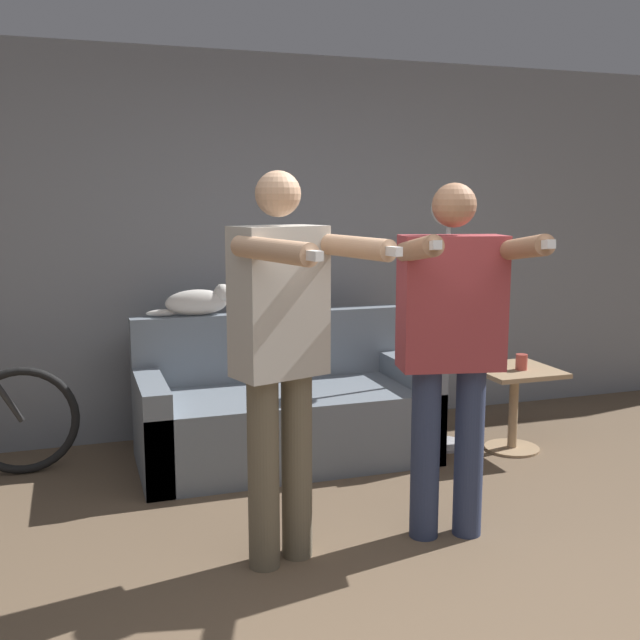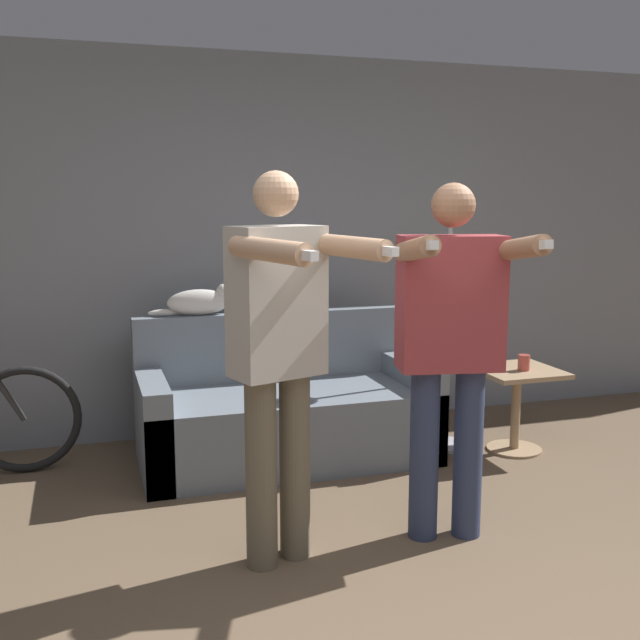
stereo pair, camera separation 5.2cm
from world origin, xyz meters
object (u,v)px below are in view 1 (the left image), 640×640
Objects in this scene: couch at (284,414)px; cat at (199,301)px; floor_lamp at (448,252)px; side_table at (514,391)px; cup at (521,362)px; person_right at (452,336)px; person_left at (282,346)px.

couch is 0.89m from cat.
couch is 1.47m from floor_lamp.
side_table is (1.93, -0.62, -0.59)m from cat.
cup reaches higher than side_table.
person_right reaches higher than couch.
person_right is 16.89× the size of cup.
person_right is (0.82, 0.00, -0.00)m from person_left.
side_table is (0.40, -0.21, -0.90)m from floor_lamp.
person_left reaches higher than cup.
cup is at bearing -13.55° from couch.
cat is 0.32× the size of floor_lamp.
cat is at bearing 161.15° from cup.
cat is (-0.91, 1.63, -0.01)m from person_right.
person_left is at bearing -105.88° from couch.
floor_lamp is (1.07, -0.10, 1.00)m from couch.
cat is 1.62m from floor_lamp.
side_table is 5.41× the size of cup.
floor_lamp is 16.70× the size of cup.
person_left is 2.13m from cup.
floor_lamp is at bearing 22.78° from person_left.
person_right is at bearing -135.13° from side_table.
side_table is (1.84, 1.02, -0.61)m from person_left.
cat is (-0.47, 0.31, 0.70)m from couch.
person_right is 1.01× the size of floor_lamp.
floor_lamp reaches higher than cup.
person_right is 3.15× the size of cat.
floor_lamp is at bearing 148.72° from cup.
couch is 3.32× the size of side_table.
cat reaches higher than couch.
person_left is 2.19m from side_table.
side_table is at bearing 107.52° from cup.
couch is at bearing -33.38° from cat.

